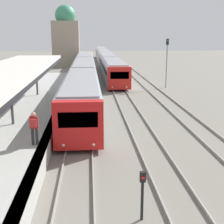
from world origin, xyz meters
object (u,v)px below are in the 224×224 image
Objects in this scene: person_on_platform at (34,126)px; train_far at (105,58)px; signal_post_near at (142,190)px; signal_mast_far at (167,58)px; train_near at (84,72)px.

train_far is (6.07, 48.24, -0.33)m from person_on_platform.
person_on_platform is 6.92m from signal_post_near.
person_on_platform is 0.03× the size of train_far.
signal_post_near is at bearing -105.41° from signal_mast_far.
train_near is (2.09, 24.54, -0.27)m from person_on_platform.
train_far is at bearing 88.25° from signal_post_near.
signal_post_near is (4.43, -5.25, -0.82)m from person_on_platform.
signal_mast_far reaches higher than person_on_platform.
signal_mast_far is (5.84, -26.37, 1.96)m from train_far.
train_far reaches higher than signal_post_near.
train_near reaches higher than signal_post_near.
signal_post_near is at bearing -85.51° from train_near.
person_on_platform is 0.93× the size of signal_post_near.
signal_post_near is (2.34, -29.79, -0.55)m from train_near.
train_near is 0.82× the size of train_far.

